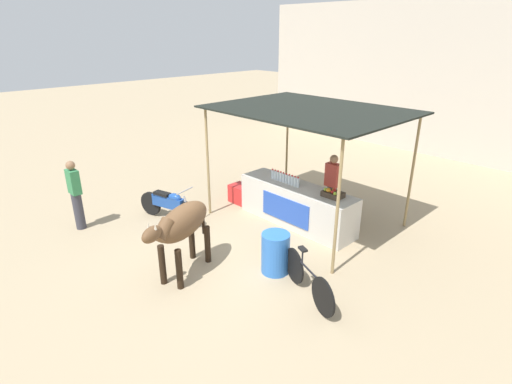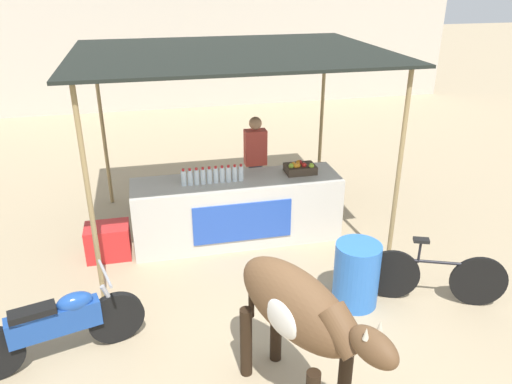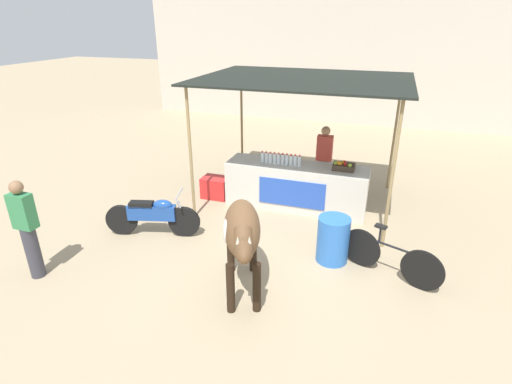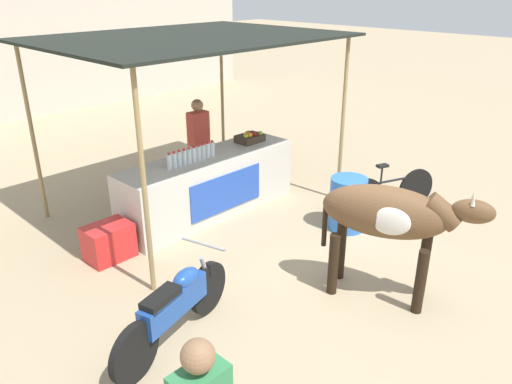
{
  "view_description": "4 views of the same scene",
  "coord_description": "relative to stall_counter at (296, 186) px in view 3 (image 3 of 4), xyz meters",
  "views": [
    {
      "loc": [
        5.55,
        -4.51,
        4.31
      ],
      "look_at": [
        -0.2,
        1.05,
        1.07
      ],
      "focal_mm": 28.0,
      "sensor_mm": 36.0,
      "label": 1
    },
    {
      "loc": [
        -1.2,
        -4.28,
        3.72
      ],
      "look_at": [
        0.12,
        1.5,
        1.06
      ],
      "focal_mm": 35.0,
      "sensor_mm": 36.0,
      "label": 2
    },
    {
      "loc": [
        1.7,
        -5.6,
        3.84
      ],
      "look_at": [
        -0.42,
        0.71,
        0.91
      ],
      "focal_mm": 28.0,
      "sensor_mm": 36.0,
      "label": 3
    },
    {
      "loc": [
        -4.67,
        -3.37,
        3.47
      ],
      "look_at": [
        -0.18,
        1.0,
        0.78
      ],
      "focal_mm": 35.0,
      "sensor_mm": 36.0,
      "label": 4
    }
  ],
  "objects": [
    {
      "name": "cow",
      "position": [
        -0.07,
        -3.17,
        0.55
      ],
      "size": [
        1.02,
        1.82,
        1.44
      ],
      "color": "brown",
      "rests_on": "ground"
    },
    {
      "name": "stall_awning",
      "position": [
        0.0,
        0.3,
        2.12
      ],
      "size": [
        4.2,
        3.2,
        2.71
      ],
      "color": "black",
      "rests_on": "ground"
    },
    {
      "name": "cooler_box",
      "position": [
        -1.86,
        -0.1,
        -0.24
      ],
      "size": [
        0.6,
        0.44,
        0.48
      ],
      "primitive_type": "cube",
      "color": "red",
      "rests_on": "ground"
    },
    {
      "name": "water_barrel",
      "position": [
        1.08,
        -1.87,
        -0.08
      ],
      "size": [
        0.54,
        0.54,
        0.8
      ],
      "primitive_type": "cylinder",
      "color": "blue",
      "rests_on": "ground"
    },
    {
      "name": "motorcycle_parked",
      "position": [
        -2.25,
        -2.08,
        -0.05
      ],
      "size": [
        1.76,
        0.69,
        0.9
      ],
      "color": "black",
      "rests_on": "ground"
    },
    {
      "name": "bicycle_leaning",
      "position": [
        2.01,
        -2.05,
        -0.13
      ],
      "size": [
        1.56,
        0.65,
        0.85
      ],
      "color": "black",
      "rests_on": "ground"
    },
    {
      "name": "ground_plane",
      "position": [
        0.0,
        -2.2,
        -0.48
      ],
      "size": [
        60.0,
        60.0,
        0.0
      ],
      "primitive_type": "plane",
      "color": "tan"
    },
    {
      "name": "passerby_on_street",
      "position": [
        -3.34,
        -3.83,
        0.37
      ],
      "size": [
        0.34,
        0.22,
        1.65
      ],
      "color": "#383842",
      "rests_on": "ground"
    },
    {
      "name": "fruit_crate",
      "position": [
        0.96,
        0.05,
        0.55
      ],
      "size": [
        0.44,
        0.32,
        0.18
      ],
      "color": "#3F3326",
      "rests_on": "stall_counter"
    },
    {
      "name": "vendor_behind_counter",
      "position": [
        0.45,
        0.75,
        0.37
      ],
      "size": [
        0.34,
        0.22,
        1.65
      ],
      "color": "#383842",
      "rests_on": "ground"
    },
    {
      "name": "stall_counter",
      "position": [
        0.0,
        0.0,
        0.0
      ],
      "size": [
        3.0,
        0.82,
        0.96
      ],
      "color": "beige",
      "rests_on": "ground"
    },
    {
      "name": "water_bottle_row",
      "position": [
        -0.35,
        -0.05,
        0.59
      ],
      "size": [
        0.88,
        0.07,
        0.25
      ],
      "color": "silver",
      "rests_on": "stall_counter"
    },
    {
      "name": "building_wall_far",
      "position": [
        0.0,
        8.15,
        2.22
      ],
      "size": [
        16.0,
        0.5,
        5.41
      ],
      "primitive_type": "cube",
      "color": "beige",
      "rests_on": "ground"
    }
  ]
}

